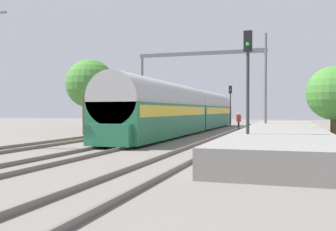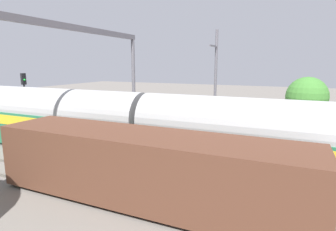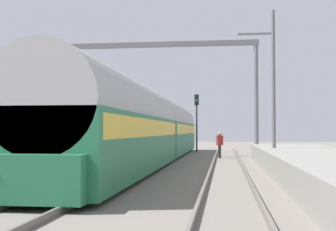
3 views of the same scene
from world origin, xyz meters
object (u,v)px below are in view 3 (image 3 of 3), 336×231
railway_signal_far (197,115)px  catenary_gantry (162,74)px  person_crossing (220,142)px  passenger_train (151,128)px  freight_car (65,137)px

railway_signal_far → catenary_gantry: size_ratio=0.37×
person_crossing → catenary_gantry: size_ratio=0.13×
passenger_train → freight_car: bearing=-151.5°
freight_car → railway_signal_far: railway_signal_far is taller
freight_car → catenary_gantry: (4.33, 6.91, 4.20)m
railway_signal_far → catenary_gantry: 8.15m
railway_signal_far → catenary_gantry: catenary_gantry is taller
freight_car → person_crossing: bearing=35.9°
person_crossing → catenary_gantry: (-3.91, 0.94, 4.65)m
freight_car → railway_signal_far: 15.78m
passenger_train → freight_car: 4.96m
freight_car → person_crossing: 10.19m
catenary_gantry → freight_car: bearing=-122.1°
person_crossing → passenger_train: bearing=13.9°
freight_car → person_crossing: size_ratio=7.51×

